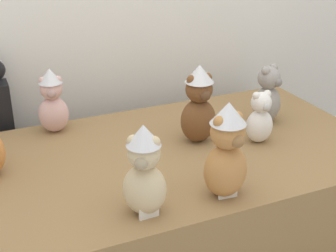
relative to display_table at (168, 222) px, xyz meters
The scene contains 9 objects.
display_table is the anchor object (origin of this frame).
teddy_bear_caramel 0.65m from the display_table, 82.16° to the right, with size 0.18×0.16×0.35m.
teddy_bear_ash 0.74m from the display_table, 10.31° to the left, with size 0.18×0.17×0.28m.
teddy_bear_snow 0.61m from the display_table, ahead, with size 0.12×0.11×0.23m.
teddy_bear_blush 0.74m from the display_table, 133.88° to the left, with size 0.15×0.14×0.30m.
teddy_bear_sand 0.67m from the display_table, 123.93° to the right, with size 0.19×0.18×0.32m.
teddy_bear_chestnut 0.55m from the display_table, 16.19° to the left, with size 0.16×0.14×0.34m.
name_card_front_left 0.55m from the display_table, 82.64° to the right, with size 0.07×0.01×0.05m, color white.
name_card_front_middle 0.60m from the display_table, 121.51° to the right, with size 0.07×0.01×0.05m, color white.
Camera 1 is at (-0.73, -1.41, 1.65)m, focal length 52.57 mm.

